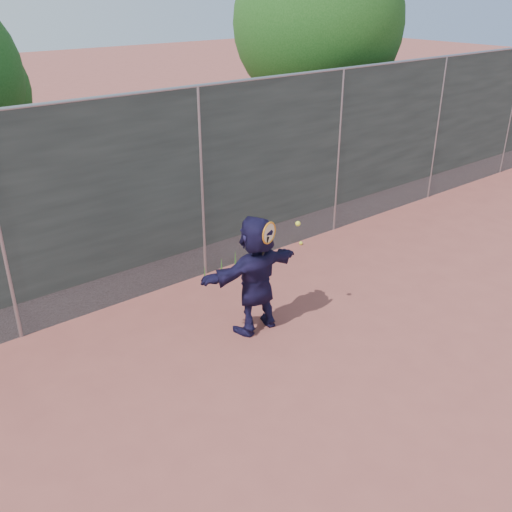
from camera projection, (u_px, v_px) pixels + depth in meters
ground at (366, 376)px, 6.94m from camera, size 80.00×80.00×0.00m
player at (256, 275)px, 7.56m from camera, size 1.53×0.49×1.65m
ball_ground at (301, 243)px, 10.42m from camera, size 0.07×0.07×0.07m
fence at (201, 181)px, 8.72m from camera, size 20.00×0.06×3.03m
swing_action at (272, 233)px, 7.19m from camera, size 0.65×0.14×0.51m
tree_right at (322, 27)px, 12.13m from camera, size 3.78×3.60×5.39m
weed_clump at (224, 263)px, 9.43m from camera, size 0.68×0.07×0.30m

